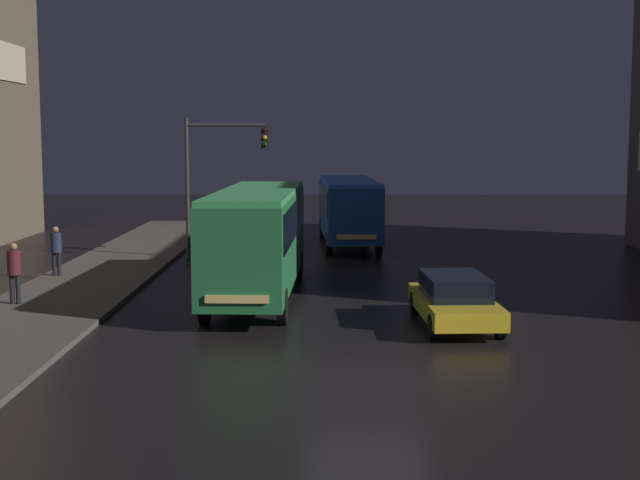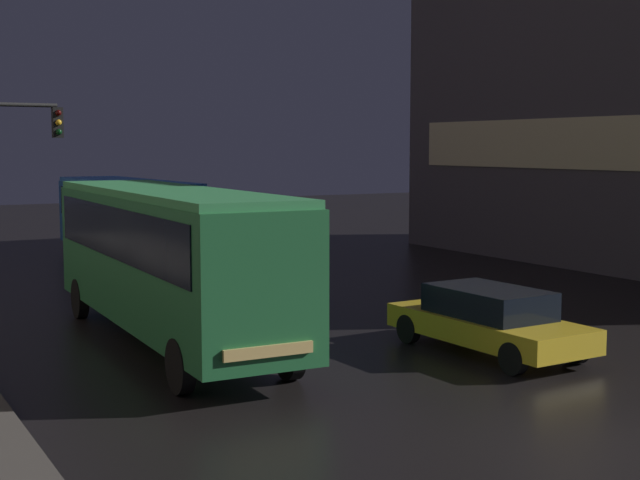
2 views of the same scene
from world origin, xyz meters
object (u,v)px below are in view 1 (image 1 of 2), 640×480
(bus_near, at_px, (256,232))
(bus_far, at_px, (346,205))
(traffic_light_main, at_px, (214,164))
(car_taxi, at_px, (452,299))
(pedestrian_mid, at_px, (12,267))
(pedestrian_near, at_px, (54,246))

(bus_near, height_order, bus_far, bus_near)
(bus_near, xyz_separation_m, traffic_light_main, (-2.27, 8.60, 1.87))
(car_taxi, xyz_separation_m, pedestrian_mid, (-12.67, 2.36, 0.53))
(car_taxi, height_order, pedestrian_mid, pedestrian_mid)
(pedestrian_near, distance_m, traffic_light_main, 7.68)
(bus_near, bearing_deg, car_taxi, 145.50)
(bus_near, bearing_deg, pedestrian_near, -24.23)
(bus_far, relative_size, pedestrian_near, 5.40)
(bus_near, height_order, car_taxi, bus_near)
(car_taxi, distance_m, traffic_light_main, 15.30)
(bus_far, distance_m, pedestrian_near, 14.60)
(car_taxi, distance_m, pedestrian_mid, 12.90)
(car_taxi, relative_size, pedestrian_mid, 2.60)
(pedestrian_mid, bearing_deg, traffic_light_main, 45.04)
(car_taxi, xyz_separation_m, traffic_light_main, (-7.85, 12.72, 3.26))
(bus_near, distance_m, bus_far, 13.93)
(traffic_light_main, bearing_deg, bus_near, -75.24)
(pedestrian_mid, distance_m, traffic_light_main, 11.74)
(bus_far, height_order, traffic_light_main, traffic_light_main)
(pedestrian_mid, bearing_deg, pedestrian_near, 73.78)
(bus_near, xyz_separation_m, car_taxi, (5.58, -4.12, -1.39))
(bus_near, relative_size, bus_far, 1.14)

